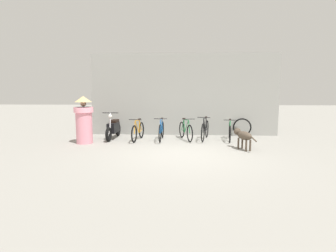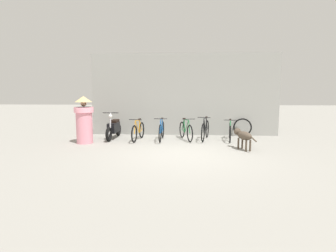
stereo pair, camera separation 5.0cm
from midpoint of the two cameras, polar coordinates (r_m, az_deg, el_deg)
The scene contains 11 objects.
ground_plane at distance 7.48m, azimuth 3.56°, elevation -6.21°, with size 60.00×60.00×0.00m, color gray.
shop_wall_back at distance 10.83m, azimuth 3.62°, elevation 6.84°, with size 7.65×0.20×3.33m.
bicycle_0 at distance 9.69m, azimuth -6.37°, elevation -1.14°, with size 0.46×1.57×0.81m.
bicycle_1 at distance 9.62m, azimuth -1.27°, elevation -1.05°, with size 0.46×1.60×0.84m.
bicycle_2 at distance 9.75m, azimuth 4.03°, elevation -1.02°, with size 0.58×1.54×0.82m.
bicycle_3 at distance 9.82m, azimuth 8.25°, elevation -0.87°, with size 0.52×1.65×0.88m.
bicycle_4 at distance 9.95m, azimuth 13.49°, elevation -1.11°, with size 0.46×1.64×0.79m.
motorcycle at distance 10.17m, azimuth -11.60°, elevation -0.48°, with size 0.58×1.78×1.03m.
stray_dog at distance 8.36m, azimuth 16.20°, elevation -2.01°, with size 0.53×1.08×0.63m.
person_in_robes at distance 9.45m, azimuth -17.64°, elevation 1.37°, with size 0.83×0.83×1.63m.
spare_tire_left at distance 10.92m, azimuth 16.04°, elevation -0.27°, with size 0.72×0.21×0.72m.
Camera 2 is at (0.01, -7.27, 1.74)m, focal length 28.00 mm.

